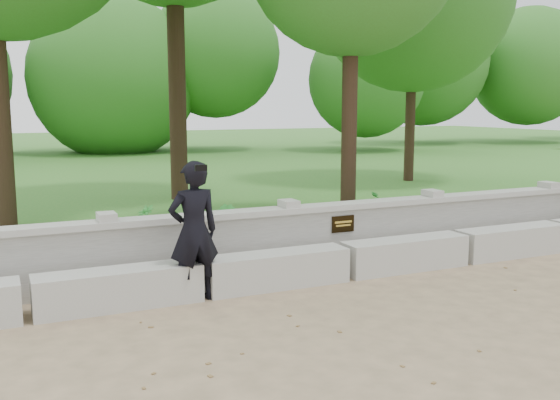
# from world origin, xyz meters

# --- Properties ---
(ground) EXTENTS (80.00, 80.00, 0.00)m
(ground) POSITION_xyz_m (0.00, 0.00, 0.00)
(ground) COLOR tan
(ground) RESTS_ON ground
(lawn) EXTENTS (40.00, 22.00, 0.25)m
(lawn) POSITION_xyz_m (0.00, 14.00, 0.12)
(lawn) COLOR #2B7125
(lawn) RESTS_ON ground
(concrete_bench) EXTENTS (11.90, 0.45, 0.45)m
(concrete_bench) POSITION_xyz_m (0.00, 1.90, 0.22)
(concrete_bench) COLOR beige
(concrete_bench) RESTS_ON ground
(parapet_wall) EXTENTS (12.50, 0.35, 0.90)m
(parapet_wall) POSITION_xyz_m (0.00, 2.60, 0.46)
(parapet_wall) COLOR #B2B0A8
(parapet_wall) RESTS_ON ground
(man_main) EXTENTS (0.63, 0.57, 1.68)m
(man_main) POSITION_xyz_m (-2.13, 1.80, 0.84)
(man_main) COLOR black
(man_main) RESTS_ON ground
(shrub_b) EXTENTS (0.36, 0.41, 0.62)m
(shrub_b) POSITION_xyz_m (-1.19, 3.30, 0.56)
(shrub_b) COLOR #2E8730
(shrub_b) RESTS_ON lawn
(shrub_c) EXTENTS (0.75, 0.76, 0.64)m
(shrub_c) POSITION_xyz_m (1.62, 3.30, 0.57)
(shrub_c) COLOR #2E8730
(shrub_c) RESTS_ON lawn
(shrub_d) EXTENTS (0.36, 0.38, 0.53)m
(shrub_d) POSITION_xyz_m (-2.14, 4.32, 0.52)
(shrub_d) COLOR #2E8730
(shrub_d) RESTS_ON lawn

